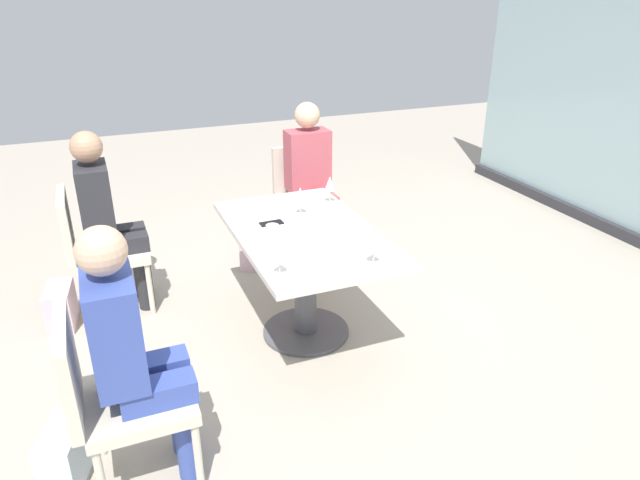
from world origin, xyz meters
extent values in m
plane|color=#A89E8E|center=(0.00, 0.00, 0.00)|extent=(12.00, 12.00, 0.00)
cube|color=silver|center=(0.00, 0.00, 0.71)|extent=(1.36, 0.81, 0.04)
cylinder|color=#4C4C51|center=(0.00, 0.00, 0.35)|extent=(0.14, 0.14, 0.69)
cylinder|color=#4C4C51|center=(0.00, 0.00, 0.01)|extent=(0.56, 0.56, 0.02)
cube|color=beige|center=(-0.82, -1.10, 0.42)|extent=(0.46, 0.46, 0.06)
cube|color=beige|center=(-0.82, -1.35, 0.66)|extent=(0.46, 0.05, 0.42)
cylinder|color=beige|center=(-0.62, -0.90, 0.20)|extent=(0.04, 0.04, 0.39)
cylinder|color=beige|center=(-1.02, -0.90, 0.20)|extent=(0.04, 0.04, 0.39)
cylinder|color=beige|center=(-0.62, -1.30, 0.20)|extent=(0.04, 0.04, 0.39)
cylinder|color=beige|center=(-1.02, -1.30, 0.20)|extent=(0.04, 0.04, 0.39)
cube|color=beige|center=(-1.11, 0.47, 0.42)|extent=(0.46, 0.46, 0.06)
cube|color=beige|center=(-1.36, 0.47, 0.66)|extent=(0.05, 0.46, 0.42)
cylinder|color=beige|center=(-0.91, 0.27, 0.20)|extent=(0.04, 0.04, 0.39)
cylinder|color=beige|center=(-0.91, 0.67, 0.20)|extent=(0.04, 0.04, 0.39)
cylinder|color=beige|center=(-1.31, 0.27, 0.20)|extent=(0.04, 0.04, 0.39)
cylinder|color=beige|center=(-1.31, 0.67, 0.20)|extent=(0.04, 0.04, 0.39)
cube|color=beige|center=(0.82, -1.10, 0.42)|extent=(0.46, 0.46, 0.06)
cube|color=beige|center=(0.82, -1.35, 0.66)|extent=(0.46, 0.05, 0.42)
cylinder|color=beige|center=(1.02, -0.90, 0.20)|extent=(0.04, 0.04, 0.39)
cylinder|color=beige|center=(0.62, -0.90, 0.20)|extent=(0.04, 0.04, 0.39)
cylinder|color=beige|center=(0.62, -1.30, 0.20)|extent=(0.04, 0.04, 0.39)
cylinder|color=#28282D|center=(-0.73, -0.92, 0.23)|extent=(0.11, 0.11, 0.45)
cube|color=#28282D|center=(-0.73, -1.02, 0.51)|extent=(0.13, 0.32, 0.11)
cylinder|color=#28282D|center=(-0.91, -0.92, 0.23)|extent=(0.11, 0.11, 0.45)
cube|color=#28282D|center=(-0.91, -1.02, 0.51)|extent=(0.13, 0.32, 0.11)
cube|color=#28282D|center=(-0.82, -1.15, 0.80)|extent=(0.34, 0.20, 0.48)
sphere|color=tan|center=(-0.82, -1.15, 1.16)|extent=(0.20, 0.20, 0.20)
cylinder|color=#B24C56|center=(-0.94, 0.38, 0.23)|extent=(0.11, 0.11, 0.45)
cube|color=#B24C56|center=(-1.03, 0.38, 0.51)|extent=(0.32, 0.13, 0.11)
cylinder|color=#B24C56|center=(-0.94, 0.56, 0.23)|extent=(0.11, 0.11, 0.45)
cube|color=#B24C56|center=(-1.03, 0.56, 0.51)|extent=(0.32, 0.13, 0.11)
cube|color=#B24C56|center=(-1.16, 0.47, 0.80)|extent=(0.20, 0.34, 0.48)
sphere|color=#D8AD8C|center=(-1.16, 0.47, 1.16)|extent=(0.20, 0.20, 0.20)
cylinder|color=#384C9E|center=(0.91, -0.92, 0.23)|extent=(0.11, 0.11, 0.45)
cube|color=#384C9E|center=(0.91, -1.02, 0.51)|extent=(0.13, 0.32, 0.11)
cylinder|color=#384C9E|center=(0.73, -0.92, 0.23)|extent=(0.11, 0.11, 0.45)
cube|color=#384C9E|center=(0.73, -1.02, 0.51)|extent=(0.13, 0.32, 0.11)
cube|color=#384C9E|center=(0.82, -1.15, 0.80)|extent=(0.34, 0.20, 0.48)
sphere|color=#D8AD8C|center=(0.82, -1.15, 1.16)|extent=(0.20, 0.20, 0.20)
cylinder|color=silver|center=(-0.26, 0.07, 0.73)|extent=(0.06, 0.06, 0.00)
cylinder|color=silver|center=(-0.26, 0.07, 0.78)|extent=(0.01, 0.01, 0.08)
cone|color=silver|center=(-0.26, 0.07, 0.87)|extent=(0.07, 0.07, 0.09)
cylinder|color=silver|center=(0.55, 0.18, 0.73)|extent=(0.06, 0.06, 0.00)
cylinder|color=silver|center=(0.55, 0.18, 0.78)|extent=(0.01, 0.01, 0.08)
cone|color=silver|center=(0.55, 0.18, 0.87)|extent=(0.07, 0.07, 0.09)
cylinder|color=silver|center=(-0.38, 0.33, 0.73)|extent=(0.06, 0.06, 0.00)
cylinder|color=silver|center=(-0.38, 0.33, 0.78)|extent=(0.01, 0.01, 0.08)
cone|color=silver|center=(-0.38, 0.33, 0.87)|extent=(0.07, 0.07, 0.09)
cylinder|color=silver|center=(0.48, -0.32, 0.73)|extent=(0.06, 0.06, 0.00)
cylinder|color=silver|center=(0.48, -0.32, 0.78)|extent=(0.01, 0.01, 0.08)
cone|color=silver|center=(0.48, -0.32, 0.87)|extent=(0.07, 0.07, 0.09)
cylinder|color=white|center=(0.05, -0.22, 0.78)|extent=(0.08, 0.08, 0.09)
cube|color=black|center=(-0.18, -0.15, 0.73)|extent=(0.07, 0.15, 0.01)
cube|color=beige|center=(-0.70, -1.47, 0.14)|extent=(0.32, 0.20, 0.28)
cube|color=beige|center=(-1.10, -0.04, 0.14)|extent=(0.34, 0.26, 0.28)
cube|color=silver|center=(0.72, -1.45, 0.14)|extent=(0.33, 0.24, 0.28)
camera|label=1|loc=(2.98, -1.12, 2.11)|focal=32.28mm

